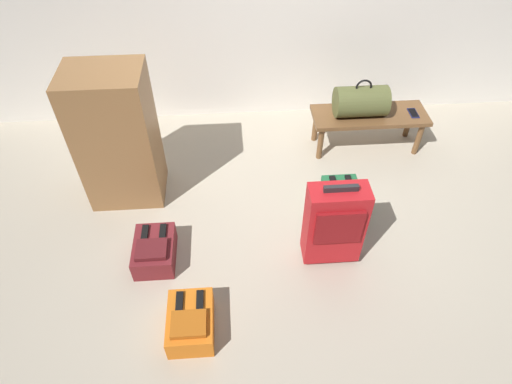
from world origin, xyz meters
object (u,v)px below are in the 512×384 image
duffel_bag_olive (361,101)px  side_cabinet (117,138)px  suitcase_upright_red (334,224)px  cell_phone (413,113)px  backpack_orange (191,322)px  bench (369,119)px  backpack_maroon (155,251)px  backpack_green (342,198)px

duffel_bag_olive → side_cabinet: (-1.96, -0.44, 0.06)m
side_cabinet → suitcase_upright_red: bearing=-27.8°
cell_phone → backpack_orange: bearing=-138.2°
bench → duffel_bag_olive: size_ratio=2.27×
backpack_maroon → backpack_orange: bearing=-64.4°
bench → side_cabinet: (-2.07, -0.44, 0.24)m
backpack_maroon → side_cabinet: size_ratio=0.35×
suitcase_upright_red → backpack_green: 0.59m
bench → suitcase_upright_red: 1.35m
cell_phone → side_cabinet: 2.48m
bench → backpack_green: bearing=-116.3°
cell_phone → backpack_orange: 2.57m
backpack_maroon → backpack_green: (1.43, 0.41, 0.00)m
backpack_maroon → suitcase_upright_red: bearing=-3.4°
duffel_bag_olive → side_cabinet: 2.01m
cell_phone → backpack_green: bearing=-135.9°
duffel_bag_olive → suitcase_upright_red: (-0.46, -1.23, -0.13)m
cell_phone → side_cabinet: (-2.44, -0.41, 0.18)m
bench → suitcase_upright_red: size_ratio=1.40×
duffel_bag_olive → backpack_orange: duffel_bag_olive is taller
bench → backpack_maroon: bench is taller
bench → cell_phone: size_ratio=6.94×
suitcase_upright_red → backpack_maroon: 1.27m
suitcase_upright_red → backpack_orange: size_ratio=1.88×
backpack_orange → backpack_maroon: same height
duffel_bag_olive → backpack_green: bearing=-109.4°
cell_phone → side_cabinet: bearing=-170.4°
bench → cell_phone: cell_phone is taller
suitcase_upright_red → side_cabinet: bearing=152.2°
suitcase_upright_red → backpack_green: (0.20, 0.49, -0.27)m
suitcase_upright_red → duffel_bag_olive: bearing=69.5°
backpack_green → side_cabinet: 1.79m
duffel_bag_olive → side_cabinet: bearing=-167.4°
backpack_maroon → side_cabinet: (-0.27, 0.72, 0.46)m
side_cabinet → cell_phone: bearing=9.6°
duffel_bag_olive → backpack_green: duffel_bag_olive is taller
cell_phone → suitcase_upright_red: 1.53m
duffel_bag_olive → backpack_orange: 2.27m
backpack_orange → backpack_maroon: size_ratio=1.00×
side_cabinet → bench: bearing=12.0°
backpack_green → backpack_maroon: bearing=-163.9°
backpack_orange → cell_phone: bearing=41.8°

